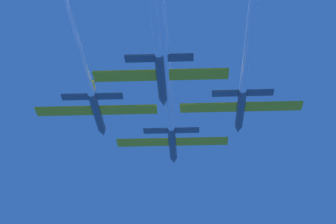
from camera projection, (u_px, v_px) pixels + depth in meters
name	position (u px, v px, depth m)	size (l,w,h in m)	color
jet_lead	(167.00, 77.00, 88.89)	(19.08, 70.81, 3.16)	#4C5660
jet_left_wing	(78.00, 48.00, 82.86)	(19.08, 61.70, 3.16)	#4C5660
jet_right_wing	(248.00, 49.00, 83.88)	(19.08, 58.87, 3.16)	#4C5660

